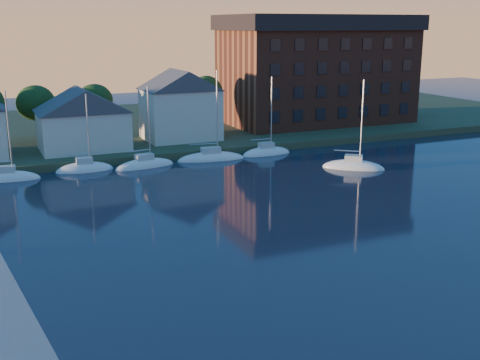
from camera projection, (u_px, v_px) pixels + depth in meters
shoreline_land at (102, 132)px, 97.39m from camera, size 160.00×50.00×2.00m
wooden_dock at (140, 160)px, 77.09m from camera, size 120.00×3.00×1.00m
clubhouse_centre at (83, 118)px, 77.83m from camera, size 11.55×8.40×8.08m
clubhouse_east at (180, 104)px, 84.94m from camera, size 10.50×8.40×9.80m
condo_block at (317, 69)px, 99.58m from camera, size 31.00×17.00×17.40m
tree_line at (131, 95)px, 85.79m from camera, size 93.40×5.40×8.90m
moored_fleet at (45, 174)px, 69.65m from camera, size 63.50×2.40×12.05m
drifting_sailboat_right at (353, 168)px, 72.75m from camera, size 7.40×6.64×11.80m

